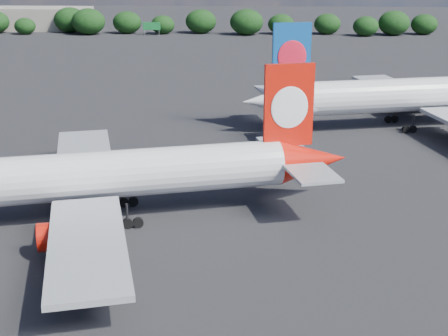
{
  "coord_description": "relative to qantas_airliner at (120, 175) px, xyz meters",
  "views": [
    {
      "loc": [
        18.92,
        -40.95,
        26.08
      ],
      "look_at": [
        16.0,
        12.0,
        8.0
      ],
      "focal_mm": 50.0,
      "sensor_mm": 36.0,
      "label": 1
    }
  ],
  "objects": [
    {
      "name": "horizon_treeline",
      "position": [
        -4.67,
        161.58,
        -0.72
      ],
      "size": [
        209.34,
        16.11,
        9.12
      ],
      "color": "black",
      "rests_on": "ground"
    },
    {
      "name": "china_southern_airliner",
      "position": [
        37.68,
        38.53,
        0.39
      ],
      "size": [
        51.16,
        48.97,
        16.85
      ],
      "color": "silver",
      "rests_on": "ground"
    },
    {
      "name": "terminal_building",
      "position": [
        -69.96,
        173.27,
        -0.74
      ],
      "size": [
        42.0,
        16.0,
        8.0
      ],
      "color": "gray",
      "rests_on": "ground"
    },
    {
      "name": "qantas_airliner",
      "position": [
        0.0,
        0.0,
        0.0
      ],
      "size": [
        47.03,
        45.07,
        15.57
      ],
      "color": "silver",
      "rests_on": "ground"
    },
    {
      "name": "billboard_yellow",
      "position": [
        7.04,
        163.27,
        -0.87
      ],
      "size": [
        5.0,
        0.3,
        5.5
      ],
      "color": "#F3A915",
      "rests_on": "ground"
    },
    {
      "name": "highway_sign",
      "position": [
        -22.96,
        157.27,
        -1.61
      ],
      "size": [
        6.0,
        0.3,
        4.5
      ],
      "color": "#156C2E",
      "rests_on": "ground"
    },
    {
      "name": "ground",
      "position": [
        -4.96,
        41.27,
        -4.74
      ],
      "size": [
        500.0,
        500.0,
        0.0
      ],
      "primitive_type": "plane",
      "color": "black",
      "rests_on": "ground"
    }
  ]
}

